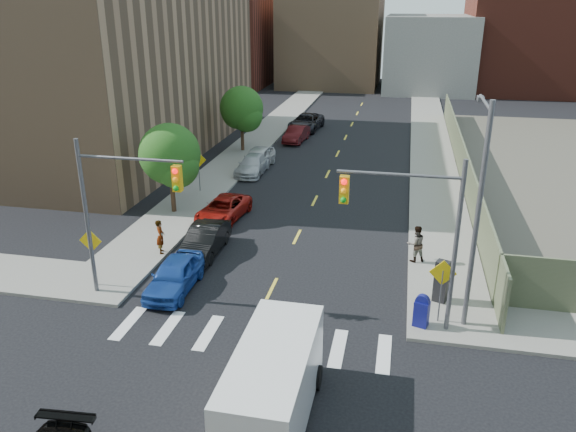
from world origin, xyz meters
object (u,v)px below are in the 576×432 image
at_px(parked_car_black, 205,240).
at_px(mailbox, 422,311).
at_px(parked_car_blue, 175,275).
at_px(parked_car_maroon, 296,134).
at_px(parked_car_white, 258,158).
at_px(pedestrian_west, 160,237).
at_px(parked_car_grey, 306,122).
at_px(cargo_van, 274,380).
at_px(payphone, 441,281).
at_px(parked_car_silver, 253,165).
at_px(parked_car_red, 223,209).
at_px(pedestrian_east, 416,244).

xyz_separation_m(parked_car_black, mailbox, (10.71, -4.93, 0.08)).
bearing_deg(parked_car_blue, parked_car_maroon, 88.85).
height_order(parked_car_white, pedestrian_west, pedestrian_west).
xyz_separation_m(parked_car_blue, parked_car_maroon, (0.00, 28.37, -0.02)).
distance_m(parked_car_grey, cargo_van, 40.90).
xyz_separation_m(parked_car_black, pedestrian_west, (-2.10, -0.65, 0.30)).
bearing_deg(parked_car_maroon, payphone, -62.10).
bearing_deg(pedestrian_west, parked_car_black, -97.38).
bearing_deg(pedestrian_west, parked_car_white, -27.31).
height_order(parked_car_silver, mailbox, mailbox).
distance_m(parked_car_red, pedestrian_west, 5.62).
height_order(parked_car_maroon, cargo_van, cargo_van).
distance_m(parked_car_blue, parked_car_maroon, 28.37).
distance_m(parked_car_red, pedestrian_east, 11.68).
distance_m(parked_car_silver, mailbox, 22.48).
distance_m(parked_car_black, cargo_van, 12.63).
relative_size(parked_car_blue, parked_car_silver, 0.92).
distance_m(parked_car_black, payphone, 11.87).
relative_size(mailbox, pedestrian_west, 0.77).
xyz_separation_m(parked_car_red, pedestrian_west, (-1.55, -5.39, 0.39)).
height_order(parked_car_red, pedestrian_east, pedestrian_east).
relative_size(parked_car_grey, pedestrian_west, 3.22).
height_order(parked_car_silver, parked_car_grey, parked_car_grey).
height_order(parked_car_silver, parked_car_white, parked_car_white).
distance_m(parked_car_silver, parked_car_maroon, 10.45).
xyz_separation_m(parked_car_white, pedestrian_east, (11.80, -14.66, 0.29)).
xyz_separation_m(parked_car_grey, pedestrian_west, (-2.10, -30.09, 0.24)).
bearing_deg(payphone, parked_car_white, 147.09).
bearing_deg(cargo_van, parked_car_maroon, 100.12).
bearing_deg(pedestrian_west, pedestrian_east, -107.13).
bearing_deg(parked_car_maroon, pedestrian_west, -89.86).
bearing_deg(parked_car_black, pedestrian_east, 4.53).
bearing_deg(mailbox, parked_car_silver, 139.77).
xyz_separation_m(parked_car_grey, pedestrian_east, (10.50, -28.46, 0.28)).
height_order(parked_car_white, payphone, payphone).
distance_m(parked_car_white, parked_car_grey, 13.87).
bearing_deg(parked_car_black, cargo_van, -61.37).
height_order(parked_car_black, parked_car_white, parked_car_white).
height_order(parked_car_maroon, pedestrian_west, pedestrian_west).
xyz_separation_m(parked_car_red, cargo_van, (6.75, -15.72, 0.72)).
relative_size(parked_car_black, parked_car_maroon, 1.03).
distance_m(payphone, pedestrian_east, 3.89).
distance_m(parked_car_silver, parked_car_grey, 15.43).
xyz_separation_m(parked_car_red, parked_car_grey, (0.55, 24.71, 0.15)).
xyz_separation_m(parked_car_blue, pedestrian_east, (10.50, 4.92, 0.34)).
relative_size(parked_car_black, parked_car_silver, 0.96).
relative_size(parked_car_black, parked_car_white, 0.96).
height_order(pedestrian_west, pedestrian_east, pedestrian_east).
height_order(parked_car_black, pedestrian_west, pedestrian_west).
relative_size(parked_car_blue, mailbox, 3.14).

